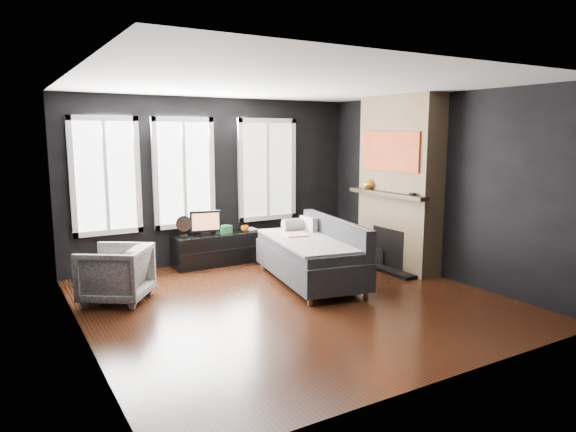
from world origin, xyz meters
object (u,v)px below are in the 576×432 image
sofa (310,251)px  armchair (116,271)px  monitor (205,221)px  mug (245,228)px  book (245,223)px  mantel_vase (368,184)px  media_console (219,249)px

sofa → armchair: bearing=178.5°
monitor → mug: bearing=6.4°
mug → book: (0.08, 0.13, 0.06)m
armchair → mug: bearing=148.7°
armchair → mantel_vase: (4.00, -0.08, 0.92)m
media_console → book: size_ratio=5.92×
armchair → media_console: bearing=155.2°
armchair → mug: size_ratio=5.97×
media_console → book: bearing=6.0°
mug → sofa: bearing=-80.3°
armchair → book: armchair is taller
armchair → media_console: size_ratio=0.54×
media_console → monitor: bearing=-175.1°
media_console → monitor: size_ratio=2.94×
book → mantel_vase: (1.61, -1.26, 0.69)m
armchair → monitor: 2.00m
armchair → monitor: (1.64, 1.08, 0.34)m
monitor → media_console: bearing=16.2°
media_console → mug: bearing=-9.8°
sofa → media_console: size_ratio=1.44×
sofa → armchair: 2.64m
book → mantel_vase: 2.15m
sofa → monitor: (-0.94, 1.61, 0.28)m
mug → mantel_vase: mantel_vase is taller
media_console → mantel_vase: (2.13, -1.19, 1.07)m
monitor → armchair: bearing=-136.7°
media_console → monitor: (-0.23, -0.03, 0.48)m
sofa → armchair: sofa is taller
mantel_vase → armchair: bearing=178.8°
book → sofa: bearing=-83.5°
monitor → book: size_ratio=2.02×
armchair → monitor: size_ratio=1.57×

